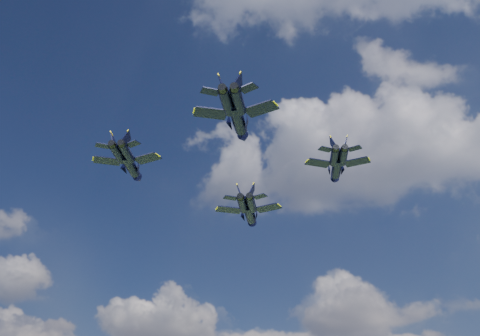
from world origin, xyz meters
name	(u,v)px	position (x,y,z in m)	size (l,w,h in m)	color
jet_lead	(250,214)	(-7.84, 21.36, 58.69)	(12.79, 17.28, 4.07)	black
jet_left	(131,166)	(-19.88, -4.27, 59.77)	(11.69, 15.79, 3.72)	black
jet_right	(336,168)	(13.70, 7.15, 58.02)	(10.36, 14.22, 3.36)	black
jet_slot	(238,120)	(4.24, -13.16, 58.29)	(12.27, 16.43, 3.87)	black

